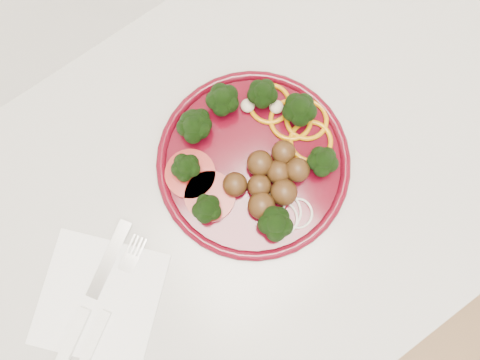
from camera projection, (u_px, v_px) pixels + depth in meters
counter at (151, 286)px, 1.06m from camera, size 2.40×0.60×0.90m
plate at (252, 159)px, 0.64m from camera, size 0.27×0.27×0.06m
napkin at (100, 299)px, 0.62m from camera, size 0.22×0.22×0.00m
knife at (84, 313)px, 0.61m from camera, size 0.18×0.12×0.01m
fork at (102, 323)px, 0.61m from camera, size 0.16×0.11×0.01m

